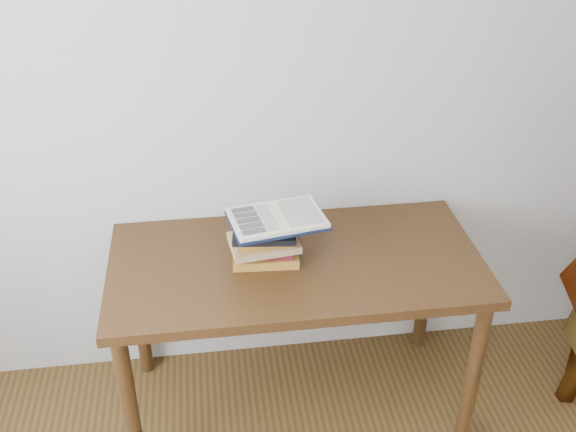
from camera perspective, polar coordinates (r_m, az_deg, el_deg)
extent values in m
cube|color=beige|center=(2.67, -2.77, 10.00)|extent=(3.50, 0.04, 2.60)
cube|color=#402410|center=(2.62, 0.68, -4.08)|extent=(1.44, 0.72, 0.04)
cylinder|color=#402410|center=(2.65, -13.20, -15.71)|extent=(0.06, 0.06, 0.73)
cylinder|color=#402410|center=(2.81, 15.40, -12.85)|extent=(0.06, 0.06, 0.73)
cylinder|color=#402410|center=(3.10, -12.52, -7.56)|extent=(0.06, 0.06, 0.73)
cylinder|color=#402410|center=(3.23, 11.59, -5.57)|extent=(0.06, 0.06, 0.73)
cube|color=#AB8927|center=(2.60, -1.93, -3.37)|extent=(0.26, 0.17, 0.04)
cube|color=maroon|center=(2.59, -1.68, -2.66)|extent=(0.21, 0.16, 0.03)
cube|color=tan|center=(2.56, -2.05, -2.27)|extent=(0.27, 0.21, 0.03)
cube|color=#AB8927|center=(2.54, -2.18, -1.76)|extent=(0.22, 0.17, 0.03)
cube|color=black|center=(2.52, -2.03, -1.39)|extent=(0.25, 0.18, 0.03)
cube|color=black|center=(2.51, -1.65, -0.73)|extent=(0.22, 0.17, 0.03)
cube|color=black|center=(2.50, -0.94, -0.38)|extent=(0.38, 0.30, 0.01)
cube|color=beige|center=(2.48, -2.86, -0.45)|extent=(0.20, 0.25, 0.02)
cube|color=beige|center=(2.52, 0.95, 0.18)|extent=(0.20, 0.25, 0.02)
cylinder|color=beige|center=(2.50, -0.94, -0.16)|extent=(0.05, 0.23, 0.01)
cube|color=black|center=(2.53, -3.84, 0.55)|extent=(0.09, 0.05, 0.00)
cube|color=black|center=(2.50, -3.62, 0.10)|extent=(0.09, 0.05, 0.00)
cube|color=black|center=(2.47, -3.39, -0.35)|extent=(0.09, 0.05, 0.00)
cube|color=black|center=(2.43, -3.15, -0.82)|extent=(0.09, 0.05, 0.00)
cube|color=black|center=(2.40, -2.91, -1.30)|extent=(0.09, 0.05, 0.00)
cube|color=beige|center=(2.48, -1.76, -0.09)|extent=(0.07, 0.19, 0.00)
cube|color=beige|center=(2.51, 1.02, 0.37)|extent=(0.16, 0.21, 0.00)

